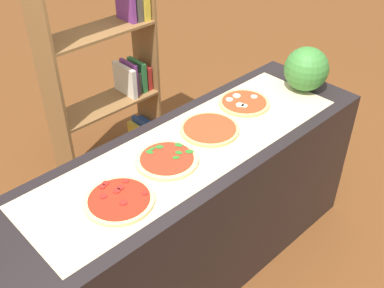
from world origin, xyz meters
The scene contains 9 objects.
ground_plane centered at (0.00, 0.00, 0.00)m, with size 12.00×12.00×0.00m, color brown.
counter centered at (0.00, 0.00, 0.45)m, with size 2.17×0.66×0.91m, color black.
parchment_paper centered at (0.00, 0.00, 0.91)m, with size 1.81×0.52×0.00m, color beige.
pizza_pepperoni_0 centered at (-0.51, -0.07, 0.92)m, with size 0.31×0.31×0.02m.
pizza_spinach_1 centered at (-0.17, 0.00, 0.92)m, with size 0.31×0.31×0.03m.
pizza_plain_2 centered at (0.17, 0.04, 0.92)m, with size 0.32×0.32×0.02m.
pizza_mozzarella_3 centered at (0.51, 0.09, 0.92)m, with size 0.30×0.30×0.02m.
watermelon centered at (0.91, -0.04, 1.04)m, with size 0.27×0.27×0.27m, color #387A33.
bookshelf centered at (0.33, 1.16, 0.79)m, with size 0.81×0.29×1.68m.
Camera 1 is at (-1.29, -1.34, 2.30)m, focal length 42.76 mm.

